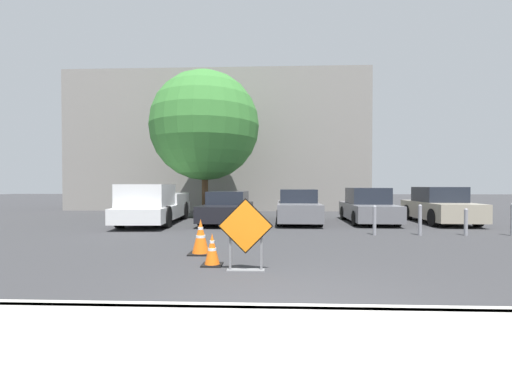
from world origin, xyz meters
The scene contains 17 objects.
ground_plane centered at (0.00, 10.00, 0.00)m, with size 96.00×96.00×0.00m, color #333335.
sidewalk_strip centered at (0.00, -1.14, 0.07)m, with size 30.14×2.28×0.14m.
curb_lip centered at (0.00, 0.00, 0.07)m, with size 30.14×0.20×0.14m.
road_closed_sign centered at (-0.77, 2.19, 0.72)m, with size 1.03×0.20×1.35m.
traffic_cone_nearest centered at (-1.46, 2.62, 0.31)m, with size 0.40×0.40×0.64m.
traffic_cone_second centered at (-1.92, 3.73, 0.40)m, with size 0.53×0.53×0.81m.
pickup_truck centered at (-5.08, 9.69, 0.74)m, with size 2.18×5.63×1.63m.
parked_car_nearest centered at (-2.11, 10.47, 0.63)m, with size 1.95×4.75×1.33m.
parked_car_second centered at (0.87, 10.57, 0.66)m, with size 1.88×4.48×1.42m.
parked_car_third centered at (3.86, 10.69, 0.67)m, with size 1.91×4.28×1.48m.
parked_car_fourth centered at (6.85, 10.67, 0.70)m, with size 1.97×4.36×1.52m.
bollard_nearest centered at (3.02, 6.95, 0.50)m, with size 0.12×0.12×0.95m.
bollard_second centered at (4.44, 6.95, 0.52)m, with size 0.12×0.12×0.99m.
bollard_third centered at (5.87, 6.95, 0.46)m, with size 0.12×0.12×0.86m.
bollard_fourth centered at (7.29, 6.95, 0.54)m, with size 0.12×0.12×1.03m.
building_facade_backdrop centered at (-3.76, 19.43, 4.43)m, with size 19.26×5.00×8.86m.
street_tree_behind_lot centered at (-3.66, 13.36, 4.62)m, with size 5.55×5.55×7.40m.
Camera 1 is at (-0.32, -4.08, 1.59)m, focal length 24.00 mm.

